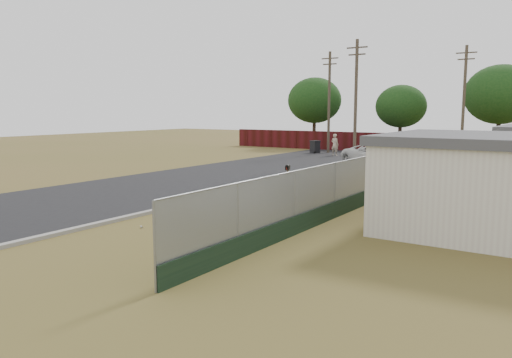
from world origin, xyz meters
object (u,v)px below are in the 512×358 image
Objects in this scene: fire_hydrant at (205,243)px; pedestrian at (335,145)px; mailbox at (288,169)px; pickup_truck at (378,156)px; trash_bin at (315,147)px.

fire_hydrant is 30.75m from pedestrian.
mailbox reaches higher than fire_hydrant.
pedestrian is at bearing 71.78° from pickup_truck.
pedestrian reaches higher than pickup_truck.
pickup_truck is (-3.76, 23.28, 0.31)m from fire_hydrant.
trash_bin is (-2.56, 1.37, -0.35)m from pedestrian.
fire_hydrant is 0.17× the size of pickup_truck.
mailbox is 1.04× the size of trash_bin.
trash_bin reaches higher than fire_hydrant.
pickup_truck is 4.82× the size of trash_bin.
pedestrian is at bearing 107.37° from mailbox.
pickup_truck reaches higher than mailbox.
mailbox is 0.22× the size of pickup_truck.
trash_bin is at bearing 113.05° from mailbox.
fire_hydrant is at bearing -70.04° from mailbox.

